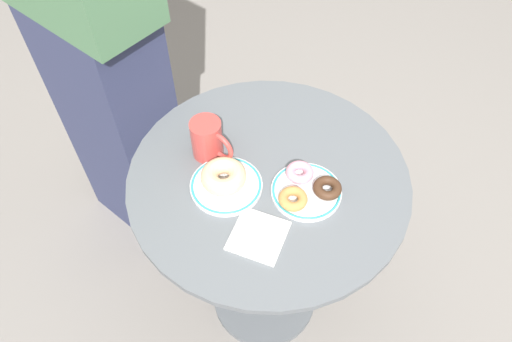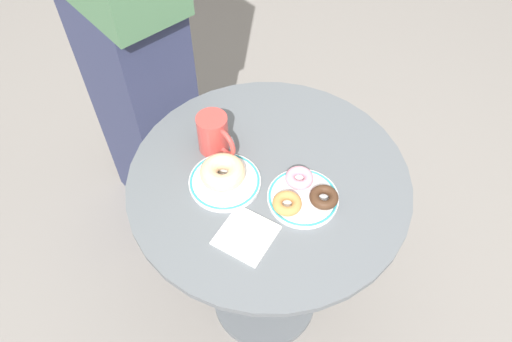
{
  "view_description": "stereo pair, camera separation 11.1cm",
  "coord_description": "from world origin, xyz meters",
  "px_view_note": "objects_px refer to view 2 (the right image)",
  "views": [
    {
      "loc": [
        0.07,
        -0.69,
        1.62
      ],
      "look_at": [
        -0.03,
        -0.01,
        0.75
      ],
      "focal_mm": 33.08,
      "sensor_mm": 36.0,
      "label": 1
    },
    {
      "loc": [
        0.18,
        -0.67,
        1.62
      ],
      "look_at": [
        -0.03,
        -0.01,
        0.75
      ],
      "focal_mm": 33.08,
      "sensor_mm": 36.0,
      "label": 2
    }
  ],
  "objects_px": {
    "person_figure": "(123,24)",
    "plate_left": "(225,181)",
    "donut_chocolate": "(324,197)",
    "paper_napkin": "(246,235)",
    "donut_old_fashioned": "(287,203)",
    "coffee_mug": "(214,134)",
    "cafe_table": "(267,226)",
    "donut_pink_frosted": "(300,177)",
    "donut_glazed": "(223,172)",
    "plate_right": "(303,198)"
  },
  "relations": [
    {
      "from": "person_figure",
      "to": "plate_left",
      "type": "bearing_deg",
      "value": -40.22
    },
    {
      "from": "donut_chocolate",
      "to": "paper_napkin",
      "type": "xyz_separation_m",
      "value": [
        -0.14,
        -0.14,
        -0.02
      ]
    },
    {
      "from": "donut_old_fashioned",
      "to": "coffee_mug",
      "type": "xyz_separation_m",
      "value": [
        -0.22,
        0.12,
        0.03
      ]
    },
    {
      "from": "cafe_table",
      "to": "paper_napkin",
      "type": "xyz_separation_m",
      "value": [
        -0.0,
        -0.17,
        0.23
      ]
    },
    {
      "from": "donut_chocolate",
      "to": "donut_pink_frosted",
      "type": "bearing_deg",
      "value": 149.93
    },
    {
      "from": "paper_napkin",
      "to": "person_figure",
      "type": "distance_m",
      "value": 0.73
    },
    {
      "from": "cafe_table",
      "to": "donut_chocolate",
      "type": "distance_m",
      "value": 0.29
    },
    {
      "from": "donut_old_fashioned",
      "to": "person_figure",
      "type": "xyz_separation_m",
      "value": [
        -0.6,
        0.4,
        0.08
      ]
    },
    {
      "from": "cafe_table",
      "to": "person_figure",
      "type": "bearing_deg",
      "value": 148.96
    },
    {
      "from": "cafe_table",
      "to": "donut_glazed",
      "type": "xyz_separation_m",
      "value": [
        -0.1,
        -0.04,
        0.26
      ]
    },
    {
      "from": "plate_right",
      "to": "coffee_mug",
      "type": "xyz_separation_m",
      "value": [
        -0.25,
        0.09,
        0.05
      ]
    },
    {
      "from": "plate_left",
      "to": "paper_napkin",
      "type": "height_order",
      "value": "plate_left"
    },
    {
      "from": "plate_right",
      "to": "coffee_mug",
      "type": "distance_m",
      "value": 0.27
    },
    {
      "from": "paper_napkin",
      "to": "donut_pink_frosted",
      "type": "bearing_deg",
      "value": 66.9
    },
    {
      "from": "plate_left",
      "to": "paper_napkin",
      "type": "relative_size",
      "value": 1.48
    },
    {
      "from": "coffee_mug",
      "to": "donut_glazed",
      "type": "bearing_deg",
      "value": -59.03
    },
    {
      "from": "donut_pink_frosted",
      "to": "paper_napkin",
      "type": "xyz_separation_m",
      "value": [
        -0.07,
        -0.18,
        -0.02
      ]
    },
    {
      "from": "paper_napkin",
      "to": "donut_old_fashioned",
      "type": "bearing_deg",
      "value": 54.99
    },
    {
      "from": "donut_glazed",
      "to": "cafe_table",
      "type": "bearing_deg",
      "value": 24.07
    },
    {
      "from": "paper_napkin",
      "to": "plate_left",
      "type": "bearing_deg",
      "value": 127.38
    },
    {
      "from": "plate_right",
      "to": "paper_napkin",
      "type": "relative_size",
      "value": 1.43
    },
    {
      "from": "plate_left",
      "to": "donut_old_fashioned",
      "type": "height_order",
      "value": "donut_old_fashioned"
    },
    {
      "from": "cafe_table",
      "to": "donut_chocolate",
      "type": "height_order",
      "value": "donut_chocolate"
    },
    {
      "from": "plate_left",
      "to": "person_figure",
      "type": "height_order",
      "value": "person_figure"
    },
    {
      "from": "person_figure",
      "to": "cafe_table",
      "type": "bearing_deg",
      "value": -31.04
    },
    {
      "from": "coffee_mug",
      "to": "cafe_table",
      "type": "bearing_deg",
      "value": -16.28
    },
    {
      "from": "plate_left",
      "to": "paper_napkin",
      "type": "distance_m",
      "value": 0.15
    },
    {
      "from": "cafe_table",
      "to": "coffee_mug",
      "type": "relative_size",
      "value": 6.39
    },
    {
      "from": "donut_old_fashioned",
      "to": "cafe_table",
      "type": "bearing_deg",
      "value": 130.16
    },
    {
      "from": "donut_old_fashioned",
      "to": "donut_glazed",
      "type": "bearing_deg",
      "value": 168.72
    },
    {
      "from": "donut_chocolate",
      "to": "person_figure",
      "type": "height_order",
      "value": "person_figure"
    },
    {
      "from": "cafe_table",
      "to": "donut_pink_frosted",
      "type": "distance_m",
      "value": 0.26
    },
    {
      "from": "plate_left",
      "to": "donut_old_fashioned",
      "type": "bearing_deg",
      "value": -9.64
    },
    {
      "from": "plate_left",
      "to": "paper_napkin",
      "type": "xyz_separation_m",
      "value": [
        0.09,
        -0.12,
        -0.0
      ]
    },
    {
      "from": "cafe_table",
      "to": "donut_glazed",
      "type": "bearing_deg",
      "value": -155.93
    },
    {
      "from": "donut_chocolate",
      "to": "donut_old_fashioned",
      "type": "relative_size",
      "value": 1.0
    },
    {
      "from": "donut_old_fashioned",
      "to": "coffee_mug",
      "type": "bearing_deg",
      "value": 150.8
    },
    {
      "from": "cafe_table",
      "to": "plate_right",
      "type": "xyz_separation_m",
      "value": [
        0.09,
        -0.04,
        0.24
      ]
    },
    {
      "from": "donut_glazed",
      "to": "donut_old_fashioned",
      "type": "height_order",
      "value": "donut_glazed"
    },
    {
      "from": "coffee_mug",
      "to": "donut_pink_frosted",
      "type": "bearing_deg",
      "value": -10.57
    },
    {
      "from": "plate_right",
      "to": "donut_glazed",
      "type": "xyz_separation_m",
      "value": [
        -0.19,
        -0.0,
        0.03
      ]
    },
    {
      "from": "donut_chocolate",
      "to": "donut_pink_frosted",
      "type": "xyz_separation_m",
      "value": [
        -0.07,
        0.04,
        0.0
      ]
    },
    {
      "from": "donut_glazed",
      "to": "donut_pink_frosted",
      "type": "height_order",
      "value": "donut_glazed"
    },
    {
      "from": "donut_glazed",
      "to": "paper_napkin",
      "type": "bearing_deg",
      "value": -52.16
    },
    {
      "from": "cafe_table",
      "to": "donut_old_fashioned",
      "type": "distance_m",
      "value": 0.27
    },
    {
      "from": "donut_glazed",
      "to": "plate_left",
      "type": "bearing_deg",
      "value": -43.87
    },
    {
      "from": "cafe_table",
      "to": "coffee_mug",
      "type": "bearing_deg",
      "value": 163.72
    },
    {
      "from": "donut_glazed",
      "to": "paper_napkin",
      "type": "height_order",
      "value": "donut_glazed"
    },
    {
      "from": "cafe_table",
      "to": "donut_old_fashioned",
      "type": "bearing_deg",
      "value": -49.84
    },
    {
      "from": "cafe_table",
      "to": "donut_glazed",
      "type": "relative_size",
      "value": 6.72
    }
  ]
}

